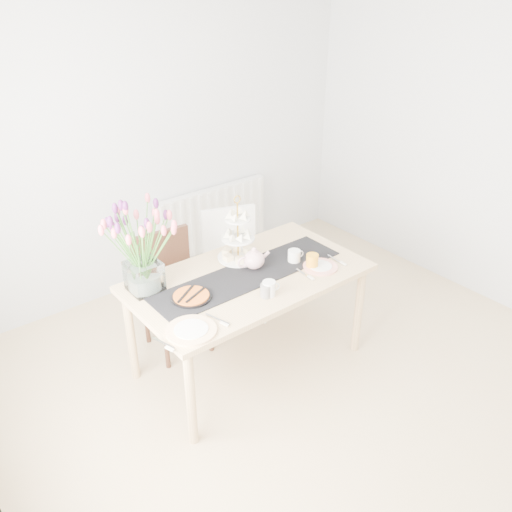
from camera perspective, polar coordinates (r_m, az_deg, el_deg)
room_shell at (r=3.04m, az=10.49°, el=2.48°), size 4.50×4.50×4.50m
radiator at (r=5.20m, az=-4.64°, el=3.96°), size 1.20×0.08×0.60m
dining_table at (r=3.70m, az=-0.80°, el=-3.04°), size 1.60×0.90×0.75m
chair_brown at (r=4.06m, az=-9.05°, el=-2.82°), size 0.48×0.48×0.90m
chair_white at (r=4.39m, az=-2.42°, el=0.05°), size 0.57×0.57×0.89m
table_runner at (r=3.66m, az=-0.80°, el=-1.97°), size 1.40×0.35×0.01m
tulip_vase at (r=3.38m, az=-12.19°, el=2.30°), size 0.73×0.73×0.63m
cake_stand at (r=3.80m, az=-1.91°, el=1.33°), size 0.30×0.30×0.43m
teapot at (r=3.70m, az=-0.21°, el=-0.38°), size 0.27×0.23×0.15m
cream_jug at (r=3.81m, az=4.04°, el=-0.02°), size 0.10×0.10×0.09m
tart_tin at (r=3.43m, az=-6.83°, el=-4.31°), size 0.25×0.25×0.03m
mug_grey at (r=3.41m, az=1.07°, el=-3.65°), size 0.10×0.10×0.09m
mug_white at (r=3.42m, az=1.38°, el=-3.44°), size 0.10×0.10×0.10m
mug_orange at (r=3.75m, az=5.94°, el=-0.53°), size 0.12×0.12×0.10m
plate_left at (r=3.15m, az=-6.84°, el=-7.78°), size 0.37×0.37×0.02m
plate_right at (r=3.77m, az=6.78°, el=-1.13°), size 0.26×0.26×0.01m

